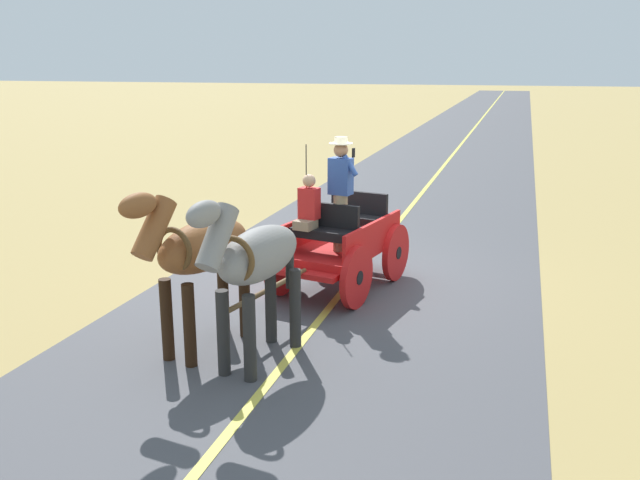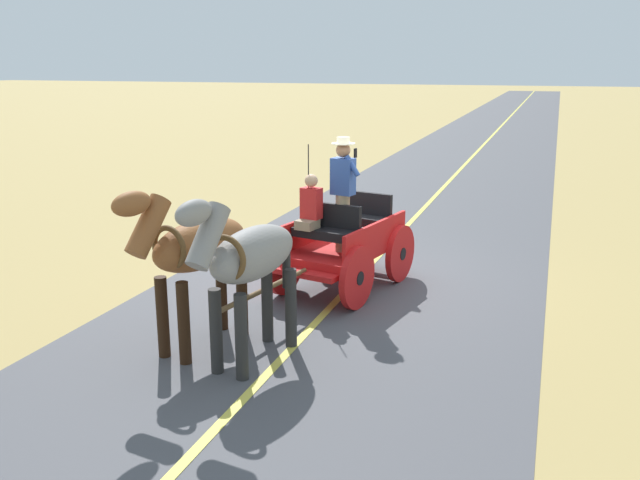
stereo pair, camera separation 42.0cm
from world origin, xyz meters
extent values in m
plane|color=tan|center=(0.00, 0.00, 0.00)|extent=(200.00, 200.00, 0.00)
cube|color=#4C4C51|center=(0.00, 0.00, 0.00)|extent=(6.15, 160.00, 0.01)
cube|color=#DBCC4C|center=(0.00, 0.00, 0.01)|extent=(0.12, 160.00, 0.00)
cube|color=red|center=(0.09, 0.46, 0.66)|extent=(1.63, 2.40, 0.12)
cube|color=red|center=(-0.46, 0.58, 0.94)|extent=(0.49, 2.06, 0.44)
cube|color=red|center=(0.65, 0.34, 0.94)|extent=(0.49, 2.06, 0.44)
cube|color=red|center=(0.35, 1.65, 0.56)|extent=(1.11, 0.46, 0.08)
cube|color=red|center=(-0.15, -0.72, 0.48)|extent=(0.75, 0.34, 0.06)
cube|color=black|center=(0.22, 1.05, 1.04)|extent=(1.07, 0.56, 0.14)
cube|color=black|center=(0.18, 0.87, 1.26)|extent=(1.01, 0.29, 0.44)
cube|color=black|center=(-0.01, -0.03, 1.04)|extent=(1.07, 0.56, 0.14)
cube|color=black|center=(-0.04, -0.20, 1.26)|extent=(1.01, 0.29, 0.44)
cylinder|color=red|center=(-0.38, 1.35, 0.48)|extent=(0.30, 0.96, 0.96)
cylinder|color=black|center=(-0.38, 1.35, 0.48)|extent=(0.16, 0.23, 0.21)
cylinder|color=red|center=(0.89, 1.08, 0.48)|extent=(0.30, 0.96, 0.96)
cylinder|color=black|center=(0.89, 1.08, 0.48)|extent=(0.16, 0.23, 0.21)
cylinder|color=red|center=(-0.70, -0.16, 0.48)|extent=(0.30, 0.96, 0.96)
cylinder|color=black|center=(-0.70, -0.16, 0.48)|extent=(0.16, 0.23, 0.21)
cylinder|color=red|center=(0.57, -0.43, 0.48)|extent=(0.30, 0.96, 0.96)
cylinder|color=black|center=(0.57, -0.43, 0.48)|extent=(0.16, 0.23, 0.21)
cylinder|color=brown|center=(0.55, 2.61, 0.61)|extent=(0.48, 1.97, 0.07)
cylinder|color=black|center=(0.51, 0.99, 1.74)|extent=(0.02, 0.02, 1.30)
cylinder|color=#998466|center=(0.02, 0.81, 1.17)|extent=(0.22, 0.22, 0.90)
cube|color=#2D4C99|center=(0.02, 0.81, 1.90)|extent=(0.38, 0.29, 0.56)
sphere|color=#9E7051|center=(0.02, 0.81, 2.30)|extent=(0.22, 0.22, 0.22)
cylinder|color=beige|center=(0.02, 0.81, 2.40)|extent=(0.36, 0.36, 0.01)
cylinder|color=beige|center=(0.02, 0.81, 2.45)|extent=(0.20, 0.20, 0.10)
cylinder|color=#2D4C99|center=(-0.15, 0.89, 2.08)|extent=(0.27, 0.13, 0.32)
cube|color=black|center=(-0.21, 0.92, 2.28)|extent=(0.03, 0.07, 0.14)
cube|color=#998466|center=(0.49, 1.12, 1.18)|extent=(0.34, 0.37, 0.14)
cube|color=red|center=(0.46, 1.00, 1.49)|extent=(0.33, 0.26, 0.48)
sphere|color=tan|center=(0.46, 1.00, 1.84)|extent=(0.20, 0.20, 0.20)
ellipsoid|color=gray|center=(0.31, 3.48, 1.37)|extent=(0.82, 1.63, 0.64)
cylinder|color=#272726|center=(0.23, 4.05, 0.53)|extent=(0.15, 0.15, 1.05)
cylinder|color=#272726|center=(0.59, 3.98, 0.53)|extent=(0.15, 0.15, 1.05)
cylinder|color=#272726|center=(0.04, 2.97, 0.53)|extent=(0.15, 0.15, 1.05)
cylinder|color=#272726|center=(0.39, 2.91, 0.53)|extent=(0.15, 0.15, 1.05)
cylinder|color=gray|center=(0.46, 4.31, 1.77)|extent=(0.37, 0.68, 0.73)
ellipsoid|color=gray|center=(0.50, 4.53, 2.07)|extent=(0.31, 0.57, 0.28)
cube|color=#272726|center=(0.45, 4.29, 1.81)|extent=(0.15, 0.51, 0.56)
cylinder|color=#272726|center=(0.18, 2.75, 1.07)|extent=(0.11, 0.11, 0.70)
torus|color=brown|center=(0.41, 4.02, 1.45)|extent=(0.55, 0.16, 0.55)
ellipsoid|color=brown|center=(1.11, 3.31, 1.37)|extent=(0.93, 1.65, 0.64)
cylinder|color=black|center=(1.07, 3.88, 0.53)|extent=(0.15, 0.15, 1.05)
cylinder|color=black|center=(1.42, 3.79, 0.53)|extent=(0.15, 0.15, 1.05)
cylinder|color=black|center=(0.80, 2.83, 0.53)|extent=(0.15, 0.15, 1.05)
cylinder|color=black|center=(1.15, 2.74, 0.53)|extent=(0.15, 0.15, 1.05)
cylinder|color=brown|center=(1.32, 4.13, 1.77)|extent=(0.41, 0.69, 0.73)
ellipsoid|color=brown|center=(1.38, 4.34, 2.07)|extent=(0.35, 0.58, 0.28)
cube|color=black|center=(1.32, 4.11, 1.81)|extent=(0.18, 0.50, 0.56)
cylinder|color=black|center=(0.93, 2.59, 1.07)|extent=(0.11, 0.11, 0.70)
torus|color=brown|center=(1.25, 3.84, 1.45)|extent=(0.55, 0.21, 0.55)
camera|label=1|loc=(-2.60, 10.75, 3.60)|focal=38.13mm
camera|label=2|loc=(-3.00, 10.62, 3.60)|focal=38.13mm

